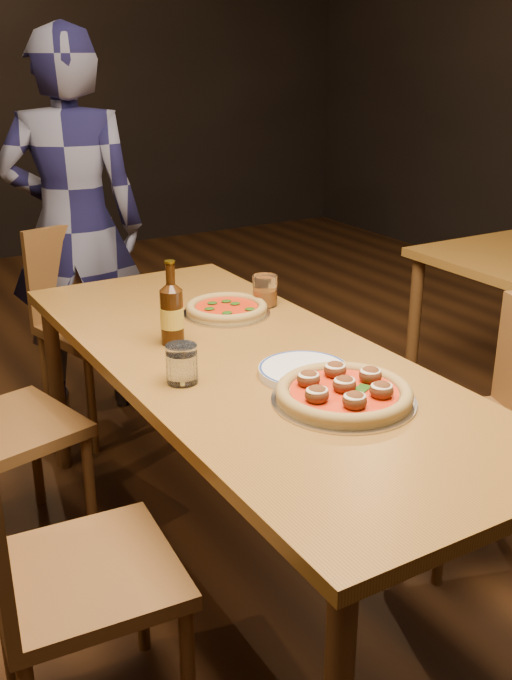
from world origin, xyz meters
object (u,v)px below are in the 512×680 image
chair_main_sw (5,426)px  chair_end (101,328)px  chair_main_nw (86,572)px  diner (74,227)px  chair_main_e (473,430)px  plate_stack (304,372)px  water_glass (182,364)px  pizza_margherita (227,308)px  pizza_meatball (344,392)px  amber_glass (265,291)px  table_main (248,378)px  beer_bottle (172,315)px

chair_main_sw → chair_end: chair_end is taller
chair_main_nw → diner: 1.98m
chair_main_sw → chair_main_e: chair_main_sw is taller
chair_end → diner: size_ratio=0.54×
chair_main_nw → chair_main_e: (1.35, 0.06, -0.01)m
chair_main_nw → chair_main_sw: chair_main_sw is taller
plate_stack → water_glass: water_glass is taller
chair_main_e → pizza_margherita: 0.93m
chair_main_nw → water_glass: size_ratio=8.26×
pizza_meatball → water_glass: 0.45m
plate_stack → chair_main_sw: bearing=135.0°
amber_glass → diner: size_ratio=0.06×
table_main → beer_bottle: size_ratio=7.61×
table_main → chair_end: size_ratio=2.12×
pizza_meatball → plate_stack: size_ratio=1.48×
chair_main_sw → chair_main_e: size_ratio=1.04×
chair_main_nw → diner: bearing=-13.7°
table_main → chair_main_e: chair_main_e is taller
chair_end → plate_stack: 1.45m
amber_glass → water_glass: bearing=-139.9°
table_main → amber_glass: bearing=52.7°
diner → chair_end: bearing=112.0°
chair_main_sw → water_glass: (0.38, -0.57, 0.35)m
chair_main_nw → beer_bottle: 0.85m
chair_end → diner: bearing=75.7°
table_main → plate_stack: (0.07, -0.21, 0.08)m
water_glass → chair_main_nw: bearing=-144.9°
pizza_margherita → chair_main_nw: bearing=-137.0°
pizza_meatball → pizza_margherita: 0.78m
chair_main_e → chair_main_sw: bearing=-102.9°
chair_end → pizza_meatball: 1.64m
pizza_meatball → plate_stack: bearing=88.7°
chair_main_e → diner: 1.97m
plate_stack → amber_glass: (0.23, 0.60, 0.04)m
diner → water_glass: bearing=105.6°
table_main → chair_end: bearing=92.4°
chair_main_nw → chair_end: 1.68m
chair_end → diner: (0.01, 0.28, 0.39)m
table_main → pizza_margherita: 0.41m
pizza_margherita → plate_stack: size_ratio=1.18×
plate_stack → amber_glass: size_ratio=2.32×
plate_stack → amber_glass: bearing=68.7°
chair_main_e → water_glass: chair_main_e is taller
beer_bottle → amber_glass: bearing=21.8°
beer_bottle → chair_end: bearing=84.4°
chair_main_sw → water_glass: size_ratio=8.34×
chair_end → water_glass: chair_end is taller
amber_glass → chair_main_sw: bearing=173.8°
pizza_meatball → beer_bottle: size_ratio=1.46×
chair_end → chair_main_e: bearing=-76.9°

